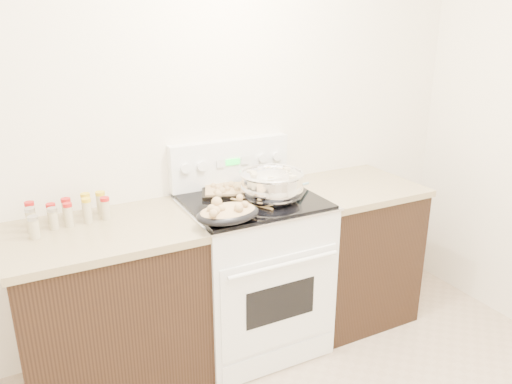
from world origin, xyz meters
TOP-DOWN VIEW (x-y plane):
  - room_shell at (0.00, 0.00)m, footprint 4.10×3.60m
  - counter_left at (-0.48, 1.43)m, footprint 0.93×0.67m
  - counter_right at (1.08, 1.43)m, footprint 0.73×0.67m
  - kitchen_range at (0.35, 1.42)m, footprint 0.78×0.73m
  - mixing_bowl at (0.44, 1.35)m, footprint 0.37×0.37m
  - roasting_pan at (0.09, 1.18)m, footprint 0.36×0.26m
  - baking_sheet at (0.29, 1.56)m, footprint 0.44×0.38m
  - wooden_spoon at (0.27, 1.27)m, footprint 0.14×0.26m
  - blue_ladle at (0.58, 1.32)m, footprint 0.22×0.19m
  - spice_jars at (-0.62, 1.58)m, footprint 0.40×0.23m

SIDE VIEW (x-z plane):
  - counter_left at x=-0.48m, z-range 0.00..0.92m
  - counter_right at x=1.08m, z-range 0.00..0.92m
  - kitchen_range at x=0.35m, z-range -0.12..1.10m
  - wooden_spoon at x=0.27m, z-range 0.93..0.98m
  - baking_sheet at x=0.29m, z-range 0.93..0.99m
  - blue_ladle at x=0.58m, z-range 0.93..1.02m
  - spice_jars at x=-0.62m, z-range 0.92..1.05m
  - roasting_pan at x=0.09m, z-range 0.93..1.05m
  - mixing_bowl at x=0.44m, z-range 0.92..1.13m
  - room_shell at x=0.00m, z-range 0.33..3.08m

